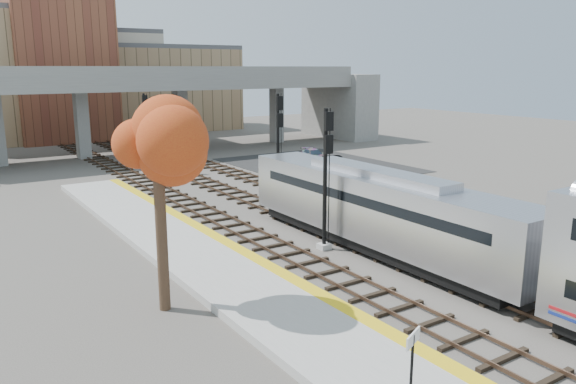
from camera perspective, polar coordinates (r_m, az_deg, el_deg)
ground at (r=25.90m, az=14.88°, el=-9.17°), size 160.00×160.00×0.00m
platform at (r=21.34m, az=1.40°, el=-13.06°), size 4.50×60.00×0.35m
yellow_strip at (r=22.30m, az=5.50°, el=-11.43°), size 0.70×60.00×0.01m
tracks at (r=35.43m, az=0.77°, el=-2.70°), size 10.70×95.00×0.25m
overpass at (r=65.15m, az=-12.62°, el=9.10°), size 54.00×12.00×9.50m
buildings_far at (r=84.65m, az=-20.39°, el=10.77°), size 43.00×21.00×20.60m
parking_lot at (r=55.18m, az=2.99°, el=2.76°), size 14.00×18.00×0.04m
locomotive at (r=29.29m, az=9.03°, el=-1.67°), size 3.02×19.05×4.10m
signal_mast_near at (r=28.87m, az=3.86°, el=1.21°), size 0.60×0.64×7.40m
signal_mast_mid at (r=40.08m, az=-0.98°, el=4.62°), size 0.60×0.64×7.60m
signal_mast_far at (r=52.75m, az=-14.23°, el=5.80°), size 0.60×0.64×7.11m
station_sign at (r=15.76m, az=12.52°, el=-15.86°), size 0.84×0.41×2.27m
tree at (r=21.51m, az=-13.18°, el=4.86°), size 3.60×3.60×8.96m
car_a at (r=49.86m, az=5.78°, el=2.35°), size 1.98×3.59×1.16m
car_b at (r=52.80m, az=4.84°, el=2.97°), size 1.84×3.85×1.22m
car_c at (r=57.28m, az=2.65°, el=3.76°), size 2.70×4.46×1.21m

